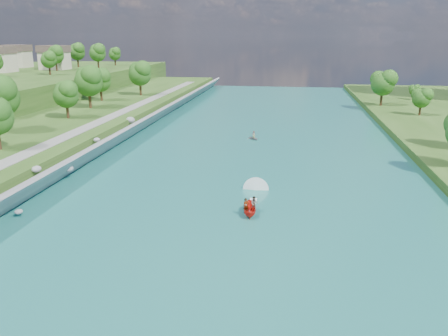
# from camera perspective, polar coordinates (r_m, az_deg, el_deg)

# --- Properties ---
(ground) EXTENTS (260.00, 260.00, 0.00)m
(ground) POSITION_cam_1_polar(r_m,az_deg,el_deg) (52.00, 0.84, -6.34)
(ground) COLOR #2D5119
(ground) RESTS_ON ground
(river_water) EXTENTS (55.00, 240.00, 0.10)m
(river_water) POSITION_cam_1_polar(r_m,az_deg,el_deg) (70.68, 3.11, 0.02)
(river_water) COLOR #1B6964
(river_water) RESTS_ON ground
(ridge_west) EXTENTS (60.00, 120.00, 9.00)m
(ridge_west) POSITION_cam_1_polar(r_m,az_deg,el_deg) (168.68, -23.48, 10.04)
(ridge_west) COLOR #2D5119
(ridge_west) RESTS_ON ground
(riprap_bank) EXTENTS (4.54, 236.00, 4.42)m
(riprap_bank) POSITION_cam_1_polar(r_m,az_deg,el_deg) (76.30, -16.66, 1.97)
(riprap_bank) COLOR slate
(riprap_bank) RESTS_ON ground
(riverside_path) EXTENTS (3.00, 200.00, 0.10)m
(riverside_path) POSITION_cam_1_polar(r_m,az_deg,el_deg) (79.68, -20.83, 3.46)
(riverside_path) COLOR gray
(riverside_path) RESTS_ON berm_west
(ridge_houses) EXTENTS (29.50, 29.50, 8.40)m
(ridge_houses) POSITION_cam_1_polar(r_m,az_deg,el_deg) (175.60, -24.71, 13.01)
(ridge_houses) COLOR beige
(ridge_houses) RESTS_ON ridge_west
(trees_ridge) EXTENTS (20.25, 61.22, 10.75)m
(trees_ridge) POSITION_cam_1_polar(r_m,az_deg,el_deg) (169.13, -19.09, 13.71)
(trees_ridge) COLOR #194311
(trees_ridge) RESTS_ON ridge_west
(motorboat) EXTENTS (3.60, 18.75, 2.18)m
(motorboat) POSITION_cam_1_polar(r_m,az_deg,el_deg) (53.73, 3.58, -4.73)
(motorboat) COLOR red
(motorboat) RESTS_ON river_water
(raft) EXTENTS (3.22, 3.34, 1.69)m
(raft) POSITION_cam_1_polar(r_m,az_deg,el_deg) (90.25, 3.91, 3.99)
(raft) COLOR gray
(raft) RESTS_ON river_water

